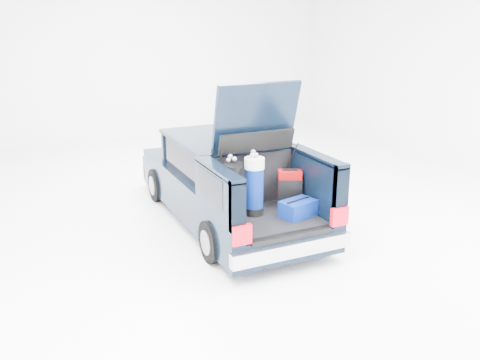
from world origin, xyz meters
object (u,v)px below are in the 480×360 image
car (225,181)px  blue_duffel (298,208)px  red_suitcase (290,188)px  black_golf_bag (232,190)px  blue_golf_bag (254,186)px

car → blue_duffel: (0.38, -1.75, 0.05)m
red_suitcase → black_golf_bag: (-0.99, -0.09, 0.14)m
blue_golf_bag → red_suitcase: bearing=4.3°
blue_golf_bag → blue_duffel: (0.53, -0.35, -0.31)m
car → red_suitcase: 1.41m
car → blue_duffel: car is taller
car → blue_golf_bag: 1.46m
car → blue_golf_bag: bearing=-95.9°
red_suitcase → black_golf_bag: 1.01m
blue_duffel → blue_golf_bag: bearing=132.4°
blue_duffel → red_suitcase: bearing=60.9°
car → black_golf_bag: 1.52m
car → blue_golf_bag: size_ratio=4.86×
red_suitcase → blue_duffel: bearing=-80.2°
black_golf_bag → blue_duffel: size_ratio=1.63×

